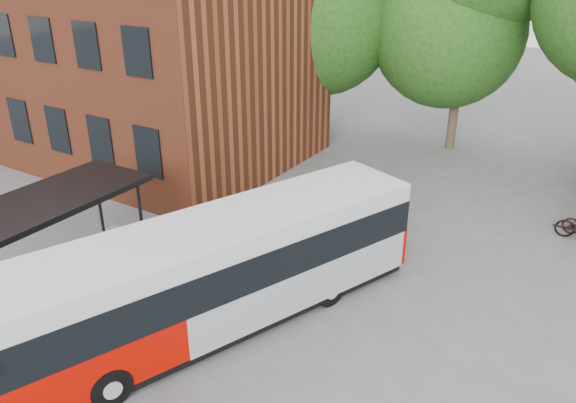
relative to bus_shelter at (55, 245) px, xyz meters
The scene contains 6 objects.
ground 4.83m from the bus_shelter, 12.53° to the left, with size 100.00×100.00×0.00m, color #5E5E60.
station_building 13.42m from the bus_shelter, 130.36° to the left, with size 18.40×10.40×8.50m, color brown, non-canonical shape.
bus_shelter is the anchor object (origin of this frame).
tree_0 17.54m from the bus_shelter, 95.04° to the left, with size 7.92×7.92×11.00m, color #1B4512, non-canonical shape.
tree_1 19.19m from the bus_shelter, 73.01° to the left, with size 7.92×7.92×10.40m, color #1B4512, non-canonical shape.
city_bus 4.87m from the bus_shelter, 13.70° to the left, with size 2.43×11.39×2.89m, color #C50900, non-canonical shape.
Camera 1 is at (8.05, -9.01, 8.94)m, focal length 35.00 mm.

